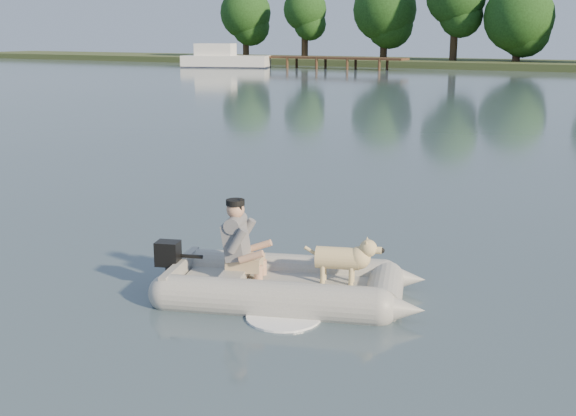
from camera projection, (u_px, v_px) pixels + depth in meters
The scene contains 7 objects.
water at pixel (218, 290), 9.00m from camera, with size 160.00×160.00×0.00m, color slate.
dock at pixel (311, 62), 65.30m from camera, with size 18.00×2.00×1.04m, color #4C331E, non-canonical shape.
dinghy at pixel (288, 255), 8.62m from camera, with size 4.46×3.48×1.27m, color gray, non-canonical shape.
man at pixel (237, 238), 8.74m from camera, with size 0.66×0.57×0.98m, color slate, non-canonical shape.
dog at pixel (338, 262), 8.58m from camera, with size 0.85×0.30×0.57m, color tan, non-canonical shape.
outboard_motor at pixel (169, 268), 8.95m from camera, with size 0.38×0.26×0.72m, color black, non-canonical shape.
cabin_cruiser at pixel (226, 56), 66.40m from camera, with size 8.32×2.97×2.58m, color white, non-canonical shape.
Camera 1 is at (4.95, -6.97, 3.12)m, focal length 45.00 mm.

